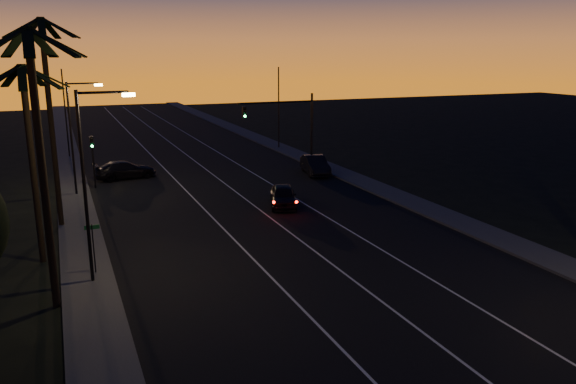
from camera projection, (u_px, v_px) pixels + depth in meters
name	position (u px, v px, depth m)	size (l,w,h in m)	color
road	(248.00, 207.00, 39.42)	(20.00, 170.00, 0.01)	black
sidewalk_left	(79.00, 224.00, 35.26)	(2.40, 170.00, 0.16)	#383835
sidewalk_right	(385.00, 191.00, 43.54)	(2.40, 170.00, 0.16)	#383835
lane_stripe_left	(206.00, 211.00, 38.31)	(0.12, 160.00, 0.01)	silver
lane_stripe_mid	(255.00, 206.00, 39.60)	(0.12, 160.00, 0.01)	silver
lane_stripe_right	(300.00, 201.00, 40.90)	(0.12, 160.00, 0.01)	silver
palm_near	(39.00, 143.00, 22.28)	(4.25, 4.16, 11.53)	black
palm_mid	(30.00, 142.00, 27.64)	(4.25, 4.16, 10.03)	black
palm_far	(49.00, 104.00, 33.06)	(4.25, 4.16, 12.53)	black
streetlight_left_near	(90.00, 172.00, 25.20)	(2.55, 0.26, 9.00)	black
streetlight_left_far	(75.00, 129.00, 41.42)	(2.55, 0.26, 8.50)	black
street_sign	(93.00, 243.00, 26.95)	(0.70, 0.06, 2.60)	black
signal_mast	(288.00, 119.00, 49.86)	(7.10, 0.41, 7.00)	black
signal_post	(93.00, 152.00, 44.16)	(0.28, 0.37, 4.20)	black
far_pole_left	(66.00, 114.00, 56.69)	(0.14, 0.14, 9.00)	black
far_pole_right	(279.00, 108.00, 62.13)	(0.14, 0.14, 9.00)	black
lead_car	(283.00, 196.00, 39.42)	(3.19, 5.15, 1.49)	black
right_car	(315.00, 165.00, 49.81)	(2.60, 5.16, 1.62)	black
cross_car	(125.00, 170.00, 48.05)	(5.45, 2.82, 1.51)	black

